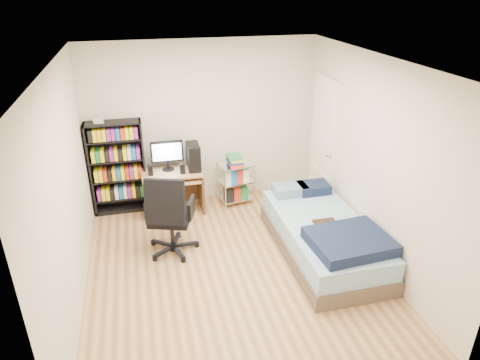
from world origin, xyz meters
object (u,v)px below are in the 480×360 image
object	(u,v)px
office_chair	(171,228)
bed	(324,236)
media_shelf	(118,167)
computer_desk	(178,174)

from	to	relation	value
office_chair	bed	bearing A→B (deg)	3.74
media_shelf	office_chair	bearing A→B (deg)	-64.39
computer_desk	bed	xyz separation A→B (m)	(1.67, -1.63, -0.34)
computer_desk	bed	world-z (taller)	computer_desk
computer_desk	office_chair	world-z (taller)	office_chair
media_shelf	computer_desk	size ratio (longest dim) A/B	1.33
media_shelf	computer_desk	bearing A→B (deg)	-11.97
office_chair	bed	xyz separation A→B (m)	(1.90, -0.50, -0.10)
media_shelf	computer_desk	xyz separation A→B (m)	(0.86, -0.18, -0.13)
office_chair	bed	distance (m)	1.97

